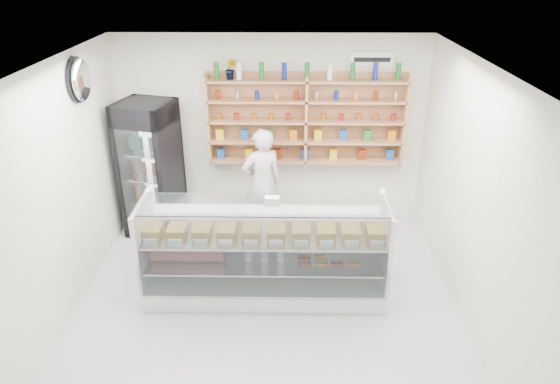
{
  "coord_description": "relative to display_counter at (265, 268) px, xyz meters",
  "views": [
    {
      "loc": [
        0.24,
        -4.55,
        3.8
      ],
      "look_at": [
        0.15,
        0.9,
        1.16
      ],
      "focal_mm": 32.0,
      "sensor_mm": 36.0,
      "label": 1
    }
  ],
  "objects": [
    {
      "name": "display_counter",
      "position": [
        0.0,
        0.0,
        0.0
      ],
      "size": [
        2.85,
        0.85,
        1.24
      ],
      "color": "white",
      "rests_on": "floor"
    },
    {
      "name": "security_mirror",
      "position": [
        -2.15,
        0.73,
        2.1
      ],
      "size": [
        0.15,
        0.5,
        0.5
      ],
      "primitive_type": "ellipsoid",
      "color": "silver",
      "rests_on": "left_wall"
    },
    {
      "name": "room",
      "position": [
        0.02,
        -0.47,
        1.05
      ],
      "size": [
        5.0,
        5.0,
        5.0
      ],
      "color": "#A8A8AD",
      "rests_on": "ground"
    },
    {
      "name": "shop_worker",
      "position": [
        -0.1,
        1.46,
        0.46
      ],
      "size": [
        0.69,
        0.58,
        1.61
      ],
      "primitive_type": "imported",
      "rotation": [
        0.0,
        0.0,
        3.53
      ],
      "color": "silver",
      "rests_on": "floor"
    },
    {
      "name": "wall_shelving",
      "position": [
        0.52,
        1.87,
        1.25
      ],
      "size": [
        2.84,
        0.28,
        1.33
      ],
      "color": "#AF7A52",
      "rests_on": "back_wall"
    },
    {
      "name": "wall_sign",
      "position": [
        1.42,
        2.0,
        2.1
      ],
      "size": [
        0.62,
        0.03,
        0.2
      ],
      "primitive_type": "cube",
      "color": "white",
      "rests_on": "back_wall"
    },
    {
      "name": "drinks_cooler",
      "position": [
        -1.68,
        1.49,
        0.65
      ],
      "size": [
        0.87,
        0.85,
        1.98
      ],
      "rotation": [
        0.0,
        0.0,
        -0.26
      ],
      "color": "black",
      "rests_on": "floor"
    },
    {
      "name": "potted_plant",
      "position": [
        -0.53,
        1.87,
        2.0
      ],
      "size": [
        0.17,
        0.14,
        0.29
      ],
      "primitive_type": "imported",
      "rotation": [
        0.0,
        0.0,
        -0.07
      ],
      "color": "#1E6626",
      "rests_on": "wall_shelving"
    }
  ]
}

